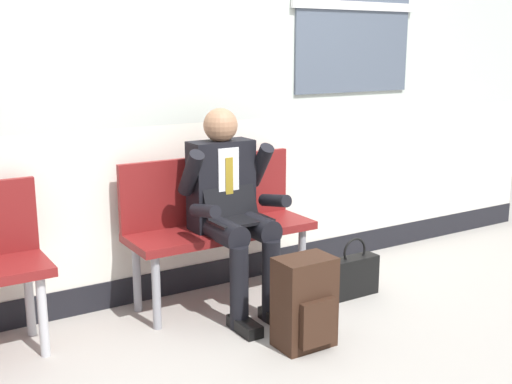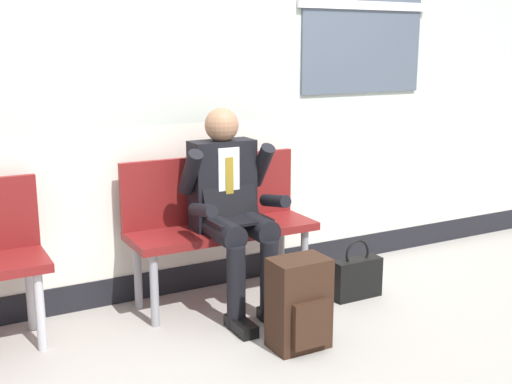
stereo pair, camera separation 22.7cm
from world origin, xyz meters
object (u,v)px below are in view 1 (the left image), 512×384
Objects in this scene: backpack at (305,303)px; handbag at (354,275)px; bench_with_person at (216,217)px; person_seated at (232,205)px.

handbag is (0.71, 0.42, -0.11)m from backpack.
bench_with_person is 3.02× the size of handbag.
backpack is at bearing -83.06° from person_seated.
bench_with_person is at bearing 95.33° from backpack.
handbag is at bearing -16.45° from person_seated.
backpack reaches higher than handbag.
backpack is at bearing -149.14° from handbag.
handbag is (0.79, -0.43, -0.41)m from bench_with_person.
person_seated reaches higher than backpack.
bench_with_person is at bearing 90.00° from person_seated.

